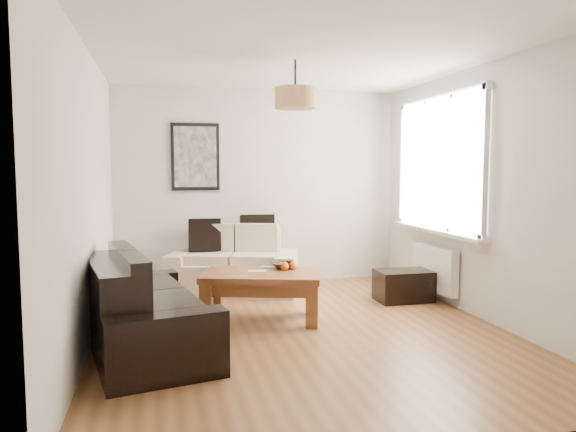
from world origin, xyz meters
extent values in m
plane|color=brown|center=(0.00, 0.00, 0.00)|extent=(4.50, 4.50, 0.00)
cube|color=white|center=(1.82, 0.80, 0.38)|extent=(0.10, 0.90, 0.52)
cylinder|color=tan|center=(0.00, 0.30, 2.23)|extent=(0.40, 0.40, 0.20)
cube|color=black|center=(1.45, 0.84, 0.18)|extent=(0.64, 0.41, 0.36)
cube|color=black|center=(-0.76, 1.97, 0.70)|extent=(0.42, 0.17, 0.41)
cube|color=black|center=(-0.08, 1.97, 0.72)|extent=(0.45, 0.17, 0.45)
imported|color=black|center=(-0.04, 0.64, 0.52)|extent=(0.30, 0.30, 0.06)
sphere|color=orange|center=(-0.05, 0.55, 0.53)|extent=(0.10, 0.10, 0.09)
sphere|color=orange|center=(0.05, 0.57, 0.53)|extent=(0.10, 0.10, 0.09)
sphere|color=#FB5715|center=(-0.07, 0.60, 0.53)|extent=(0.08, 0.08, 0.07)
cube|color=beige|center=(-0.34, 0.55, 0.49)|extent=(0.20, 0.15, 0.01)
camera|label=1|loc=(-1.29, -4.76, 1.54)|focal=32.93mm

